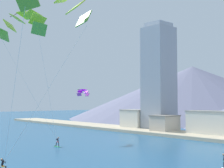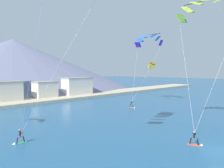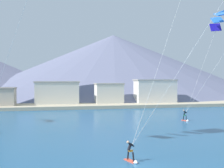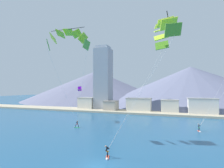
% 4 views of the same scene
% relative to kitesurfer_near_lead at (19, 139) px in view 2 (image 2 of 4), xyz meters
% --- Properties ---
extents(ground_plane, '(400.00, 400.00, 0.00)m').
position_rel_kitesurfer_near_lead_xyz_m(ground_plane, '(13.83, -18.04, -0.52)').
color(ground_plane, '#23567F').
extents(kitesurfer_near_lead, '(1.74, 0.59, 1.76)m').
position_rel_kitesurfer_near_lead_xyz_m(kitesurfer_near_lead, '(0.00, 0.00, 0.00)').
color(kitesurfer_near_lead, '#33B266').
rests_on(kitesurfer_near_lead, ground).
extents(kitesurfer_near_trail, '(0.63, 1.78, 1.80)m').
position_rel_kitesurfer_near_lead_xyz_m(kitesurfer_near_trail, '(28.24, 5.52, 0.03)').
color(kitesurfer_near_trail, '#E54C33').
rests_on(kitesurfer_near_trail, ground).
extents(kitesurfer_mid_center, '(0.88, 1.78, 1.76)m').
position_rel_kitesurfer_near_lead_xyz_m(kitesurfer_mid_center, '(13.95, -15.28, 0.01)').
color(kitesurfer_mid_center, '#E54C33').
rests_on(kitesurfer_mid_center, ground).
extents(parafoil_kite_near_trail, '(8.65, 7.51, 16.26)m').
position_rel_kitesurfer_near_lead_xyz_m(parafoil_kite_near_trail, '(35.62, 6.34, 15.84)').
color(parafoil_kite_near_trail, '#2319AA').
extents(parafoil_kite_mid_center, '(9.69, 8.50, 17.52)m').
position_rel_kitesurfer_near_lead_xyz_m(parafoil_kite_mid_center, '(21.61, -13.29, 17.06)').
color(parafoil_kite_mid_center, '#5B9A29').
extents(parafoil_kite_distant_low_drift, '(3.80, 3.96, 1.90)m').
position_rel_kitesurfer_near_lead_xyz_m(parafoil_kite_distant_low_drift, '(39.89, 8.12, 9.66)').
color(parafoil_kite_distant_low_drift, '#9DAA32').
extents(shoreline_strip, '(180.00, 10.00, 0.70)m').
position_rel_kitesurfer_near_lead_xyz_m(shoreline_strip, '(13.83, 30.48, -0.17)').
color(shoreline_strip, '#BCAD8E').
rests_on(shoreline_strip, ground).
extents(shore_building_harbour_front, '(9.93, 4.54, 6.22)m').
position_rel_kitesurfer_near_lead_xyz_m(shore_building_harbour_front, '(32.77, 32.05, 2.60)').
color(shore_building_harbour_front, silver).
rests_on(shore_building_harbour_front, ground).
extents(shore_building_promenade_mid, '(6.61, 4.41, 5.34)m').
position_rel_kitesurfer_near_lead_xyz_m(shore_building_promenade_mid, '(21.62, 32.80, 2.16)').
color(shore_building_promenade_mid, silver).
rests_on(shore_building_promenade_mid, ground).
extents(shore_building_quay_east, '(10.17, 4.73, 5.80)m').
position_rel_kitesurfer_near_lead_xyz_m(shore_building_quay_east, '(9.54, 33.15, 2.39)').
color(shore_building_quay_east, silver).
rests_on(shore_building_quay_east, ground).
extents(mountain_peak_west_ridge, '(114.45, 114.45, 23.98)m').
position_rel_kitesurfer_near_lead_xyz_m(mountain_peak_west_ridge, '(33.98, 86.12, 11.47)').
color(mountain_peak_west_ridge, slate).
rests_on(mountain_peak_west_ridge, ground).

